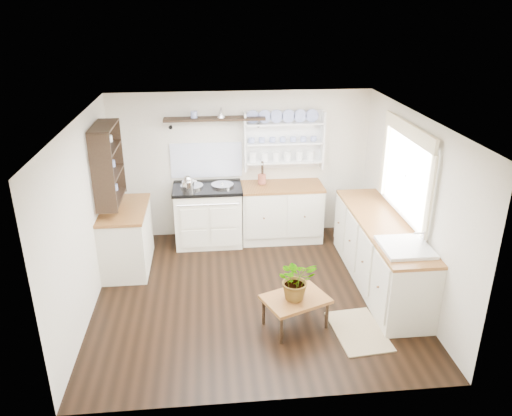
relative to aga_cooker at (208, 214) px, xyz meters
The scene contains 19 objects.
floor 1.73m from the aga_cooker, 70.83° to the right, with size 4.00×3.80×0.01m, color black.
wall_back 0.93m from the aga_cooker, 31.18° to the left, with size 4.00×0.02×2.30m, color beige.
wall_right 3.07m from the aga_cooker, 31.66° to the right, with size 0.02×3.80×2.30m, color beige.
wall_left 2.24m from the aga_cooker, 132.81° to the right, with size 0.02×3.80×2.30m, color beige.
ceiling 2.47m from the aga_cooker, 70.83° to the right, with size 4.00×3.80×0.01m, color white.
window 3.07m from the aga_cooker, 29.64° to the right, with size 0.08×1.55×1.22m.
aga_cooker is the anchor object (origin of this frame).
back_cabinets 1.15m from the aga_cooker, ahead, with size 1.27×0.63×0.90m.
right_cabinets 2.68m from the aga_cooker, 33.20° to the right, with size 0.62×2.43×0.90m.
belfast_sink 3.17m from the aga_cooker, 44.66° to the right, with size 0.55×0.60×0.45m.
left_cabinets 1.33m from the aga_cooker, 149.88° to the right, with size 0.62×1.13×0.90m.
plate_rack 1.64m from the aga_cooker, 13.80° to the left, with size 1.20×0.22×0.90m.
high_shelf 1.46m from the aga_cooker, 54.91° to the left, with size 1.50×0.29×0.16m.
left_shelving 1.81m from the aga_cooker, 152.64° to the right, with size 0.28×0.80×1.05m, color black.
kettle 0.64m from the aga_cooker, 156.85° to the right, with size 0.18×0.18×0.22m, color silver, non-canonical shape.
utensil_crock 0.99m from the aga_cooker, ahead, with size 0.13×0.13×0.15m, color #9A4D38.
center_table 2.52m from the aga_cooker, 67.37° to the right, with size 0.85×0.74×0.39m.
potted_plant 2.52m from the aga_cooker, 67.37° to the right, with size 0.44×0.38×0.49m, color #3F7233.
floor_rug 3.06m from the aga_cooker, 56.15° to the right, with size 0.55×0.85×0.02m, color olive.
Camera 1 is at (-0.51, -5.56, 3.53)m, focal length 35.00 mm.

